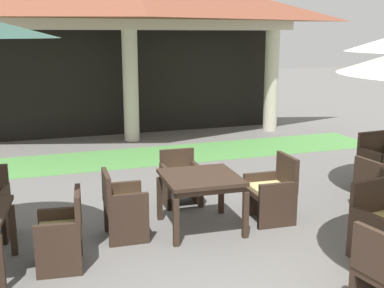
# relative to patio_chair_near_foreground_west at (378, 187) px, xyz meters

# --- Properties ---
(background_pavilion) EXTENTS (8.87, 2.65, 4.19)m
(background_pavilion) POSITION_rel_patio_chair_near_foreground_west_xyz_m (-2.36, 6.19, 2.85)
(background_pavilion) COLOR beige
(background_pavilion) RESTS_ON ground
(lawn_strip) EXTENTS (10.67, 1.69, 0.01)m
(lawn_strip) POSITION_rel_patio_chair_near_foreground_west_xyz_m (-2.36, 4.37, -0.39)
(lawn_strip) COLOR #519347
(lawn_strip) RESTS_ON ground
(patio_chair_near_foreground_west) EXTENTS (0.56, 0.59, 0.82)m
(patio_chair_near_foreground_west) POSITION_rel_patio_chair_near_foreground_west_xyz_m (0.00, 0.00, 0.00)
(patio_chair_near_foreground_west) COLOR #38281E
(patio_chair_near_foreground_west) RESTS_ON ground
(patio_chair_near_foreground_north) EXTENTS (0.63, 0.62, 0.92)m
(patio_chair_near_foreground_north) POSITION_rel_patio_chair_near_foreground_west_xyz_m (0.89, 1.03, 0.03)
(patio_chair_near_foreground_north) COLOR #38281E
(patio_chair_near_foreground_north) RESTS_ON ground
(patio_table_mid_left) EXTENTS (1.04, 1.04, 0.75)m
(patio_table_mid_left) POSITION_rel_patio_chair_near_foreground_west_xyz_m (-2.66, 0.28, 0.26)
(patio_table_mid_left) COLOR #38281E
(patio_table_mid_left) RESTS_ON ground
(patio_chair_mid_left_east) EXTENTS (0.60, 0.62, 0.93)m
(patio_chair_mid_left_east) POSITION_rel_patio_chair_near_foreground_west_xyz_m (-1.61, 0.23, 0.02)
(patio_chair_mid_left_east) COLOR #38281E
(patio_chair_mid_left_east) RESTS_ON ground
(patio_chair_mid_left_west) EXTENTS (0.54, 0.60, 0.89)m
(patio_chair_mid_left_west) POSITION_rel_patio_chair_near_foreground_west_xyz_m (-3.71, 0.33, 0.02)
(patio_chair_mid_left_west) COLOR #38281E
(patio_chair_mid_left_west) RESTS_ON ground
(patio_chair_mid_left_north) EXTENTS (0.59, 0.57, 0.82)m
(patio_chair_mid_left_north) POSITION_rel_patio_chair_near_foreground_west_xyz_m (-2.61, 1.33, -0.01)
(patio_chair_mid_left_north) COLOR #38281E
(patio_chair_mid_left_north) RESTS_ON ground
(patio_chair_mid_right_east) EXTENTS (0.56, 0.61, 0.89)m
(patio_chair_mid_right_east) POSITION_rel_patio_chair_near_foreground_west_xyz_m (-4.51, -0.26, 0.01)
(patio_chair_mid_right_east) COLOR #38281E
(patio_chair_mid_right_east) RESTS_ON ground
(patio_chair_far_back_north) EXTENTS (0.70, 0.61, 0.91)m
(patio_chair_far_back_north) POSITION_rel_patio_chair_near_foreground_west_xyz_m (-0.97, -1.24, 0.03)
(patio_chair_far_back_north) COLOR #38281E
(patio_chair_far_back_north) RESTS_ON ground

